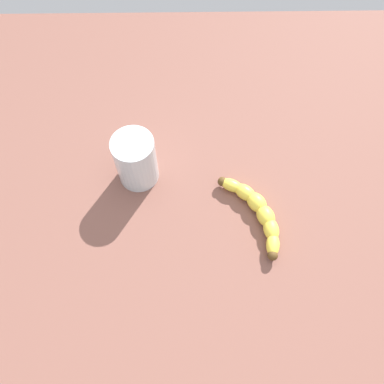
# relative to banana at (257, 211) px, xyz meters

# --- Properties ---
(wooden_tabletop) EXTENTS (1.20, 1.20, 0.03)m
(wooden_tabletop) POSITION_rel_banana_xyz_m (0.06, 0.01, -0.03)
(wooden_tabletop) COLOR brown
(wooden_tabletop) RESTS_ON ground
(banana) EXTENTS (0.11, 0.18, 0.03)m
(banana) POSITION_rel_banana_xyz_m (0.00, 0.00, 0.00)
(banana) COLOR yellow
(banana) RESTS_ON wooden_tabletop
(smoothie_glass) EXTENTS (0.08, 0.08, 0.12)m
(smoothie_glass) POSITION_rel_banana_xyz_m (0.23, -0.09, 0.04)
(smoothie_glass) COLOR silver
(smoothie_glass) RESTS_ON wooden_tabletop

